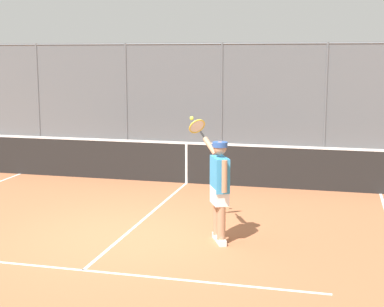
% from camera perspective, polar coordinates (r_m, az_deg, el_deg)
% --- Properties ---
extents(ground_plane, '(60.00, 60.00, 0.00)m').
position_cam_1_polar(ground_plane, '(9.58, -6.74, -8.09)').
color(ground_plane, '#A8603D').
extents(court_line_markings, '(8.60, 10.25, 0.01)m').
position_cam_1_polar(court_line_markings, '(7.95, -11.68, -12.03)').
color(court_line_markings, white).
rests_on(court_line_markings, ground).
extents(fence_backdrop, '(20.93, 1.37, 3.27)m').
position_cam_1_polar(fence_backdrop, '(17.70, 3.37, 4.69)').
color(fence_backdrop, '#565B60').
rests_on(fence_backdrop, ground).
extents(tennis_net, '(11.05, 0.09, 1.07)m').
position_cam_1_polar(tennis_net, '(13.21, -0.55, -0.85)').
color(tennis_net, '#2D2D2D').
rests_on(tennis_net, ground).
extents(tennis_player, '(0.89, 1.13, 1.90)m').
position_cam_1_polar(tennis_player, '(9.01, 2.69, -3.03)').
color(tennis_player, silver).
rests_on(tennis_player, ground).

